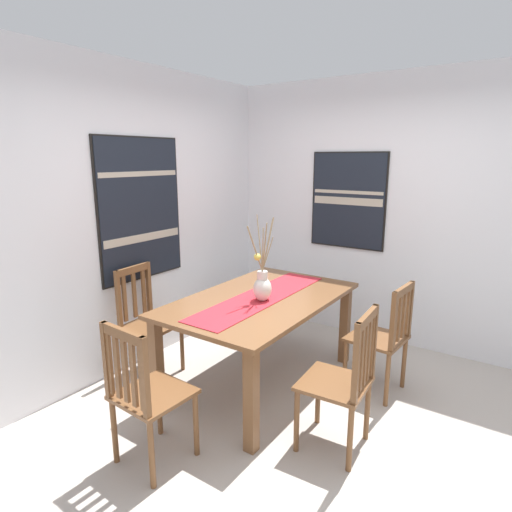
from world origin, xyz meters
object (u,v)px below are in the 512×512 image
(dining_table, at_px, (261,310))
(painting_on_side_wall, at_px, (348,201))
(painting_on_back_wall, at_px, (140,209))
(chair_1, at_px, (344,378))
(chair_3, at_px, (145,392))
(centerpiece_vase, at_px, (262,285))
(chair_0, at_px, (384,336))
(chair_2, at_px, (147,320))

(dining_table, bearing_deg, painting_on_side_wall, -4.69)
(painting_on_back_wall, bearing_deg, chair_1, -95.41)
(chair_3, height_order, painting_on_side_wall, painting_on_side_wall)
(centerpiece_vase, bearing_deg, chair_0, -58.96)
(dining_table, distance_m, chair_3, 1.25)
(dining_table, distance_m, painting_on_back_wall, 1.42)
(chair_0, relative_size, painting_on_side_wall, 0.93)
(chair_2, xyz_separation_m, chair_3, (-0.82, -0.91, 0.01))
(chair_1, distance_m, painting_on_side_wall, 2.25)
(painting_on_side_wall, bearing_deg, painting_on_back_wall, 142.65)
(chair_0, distance_m, chair_2, 2.03)
(centerpiece_vase, xyz_separation_m, chair_1, (-0.34, -0.86, -0.39))
(chair_1, bearing_deg, painting_on_side_wall, 22.96)
(chair_2, bearing_deg, painting_on_side_wall, -29.16)
(dining_table, relative_size, centerpiece_vase, 2.44)
(dining_table, xyz_separation_m, painting_on_side_wall, (1.48, -0.12, 0.79))
(chair_3, bearing_deg, painting_on_side_wall, -3.09)
(chair_0, distance_m, painting_on_back_wall, 2.37)
(dining_table, height_order, chair_1, chair_1)
(chair_3, bearing_deg, dining_table, -1.18)
(dining_table, bearing_deg, chair_3, 178.82)
(centerpiece_vase, relative_size, chair_0, 0.74)
(dining_table, relative_size, chair_0, 1.81)
(painting_on_back_wall, bearing_deg, chair_2, -131.41)
(chair_3, xyz_separation_m, painting_on_back_wall, (1.03, 1.14, 0.94))
(painting_on_side_wall, bearing_deg, chair_3, 176.91)
(chair_3, height_order, painting_on_back_wall, painting_on_back_wall)
(dining_table, relative_size, chair_2, 1.74)
(chair_1, bearing_deg, dining_table, 66.07)
(dining_table, height_order, centerpiece_vase, centerpiece_vase)
(centerpiece_vase, bearing_deg, dining_table, 41.19)
(dining_table, distance_m, chair_1, 1.02)
(chair_3, bearing_deg, painting_on_back_wall, 48.09)
(centerpiece_vase, relative_size, chair_2, 0.72)
(chair_1, distance_m, chair_2, 1.86)
(painting_on_back_wall, bearing_deg, chair_3, -131.91)
(chair_2, relative_size, painting_on_back_wall, 0.76)
(dining_table, height_order, chair_0, chair_0)
(chair_2, distance_m, painting_on_side_wall, 2.37)
(centerpiece_vase, xyz_separation_m, painting_on_back_wall, (-0.14, 1.23, 0.54))
(chair_0, height_order, painting_on_back_wall, painting_on_back_wall)
(centerpiece_vase, relative_size, chair_3, 0.73)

